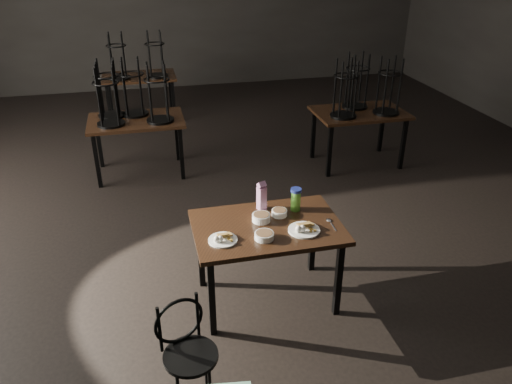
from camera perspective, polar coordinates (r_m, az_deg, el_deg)
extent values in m
plane|color=black|center=(5.35, -1.37, -4.74)|extent=(12.00, 12.00, 0.00)
cube|color=black|center=(10.56, -8.75, 20.32)|extent=(10.00, 0.04, 3.20)
cube|color=black|center=(4.06, 1.30, -4.03)|extent=(1.20, 0.80, 0.04)
cube|color=black|center=(3.94, -5.07, -11.96)|extent=(0.05, 0.05, 0.71)
cube|color=black|center=(4.17, 9.41, -9.77)|extent=(0.05, 0.05, 0.71)
cube|color=black|center=(4.45, -6.34, -6.84)|extent=(0.05, 0.05, 0.71)
cube|color=black|center=(4.65, 6.50, -5.18)|extent=(0.05, 0.05, 0.71)
cylinder|color=white|center=(3.86, -3.81, -5.49)|extent=(0.23, 0.23, 0.01)
cube|color=#A6813B|center=(3.86, -3.85, -4.60)|extent=(0.08, 0.08, 0.04)
cube|color=#A6813B|center=(3.87, -3.46, -4.56)|extent=(0.09, 0.09, 0.03)
ellipsoid|color=white|center=(3.81, -4.55, -5.41)|extent=(0.04, 0.04, 0.05)
ellipsoid|color=white|center=(3.81, -4.08, -5.35)|extent=(0.04, 0.04, 0.05)
cylinder|color=white|center=(3.99, 5.51, -4.34)|extent=(0.25, 0.25, 0.02)
cube|color=#A6813B|center=(3.99, 5.43, -3.38)|extent=(0.09, 0.09, 0.04)
cube|color=#A6813B|center=(4.00, 5.85, -3.33)|extent=(0.11, 0.11, 0.03)
ellipsoid|color=white|center=(3.92, 4.85, -4.25)|extent=(0.05, 0.05, 0.06)
ellipsoid|color=white|center=(3.93, 5.34, -4.18)|extent=(0.05, 0.05, 0.06)
cylinder|color=white|center=(4.09, 0.61, -2.95)|extent=(0.15, 0.15, 0.06)
cylinder|color=brown|center=(4.08, 0.61, -2.69)|extent=(0.13, 0.13, 0.01)
cylinder|color=white|center=(4.17, 2.69, -2.39)|extent=(0.13, 0.13, 0.05)
cylinder|color=brown|center=(4.17, 2.70, -2.17)|extent=(0.11, 0.11, 0.01)
cylinder|color=white|center=(3.86, 0.94, -5.03)|extent=(0.15, 0.15, 0.05)
cylinder|color=brown|center=(3.85, 0.95, -4.80)|extent=(0.13, 0.13, 0.01)
cube|color=#7E175D|center=(4.23, 0.64, -0.73)|extent=(0.08, 0.08, 0.21)
cube|color=#7E175D|center=(4.17, 0.65, 0.79)|extent=(0.08, 0.08, 0.07)
cylinder|color=#6BD33E|center=(4.24, 4.56, -1.02)|extent=(0.09, 0.09, 0.18)
cylinder|color=navy|center=(4.19, 4.61, 0.20)|extent=(0.10, 0.10, 0.03)
ellipsoid|color=silver|center=(4.15, 8.31, -3.19)|extent=(0.04, 0.06, 0.01)
cube|color=silver|center=(4.07, 8.83, -3.95)|extent=(0.01, 0.13, 0.00)
cylinder|color=black|center=(3.44, -7.47, -18.10)|extent=(0.36, 0.36, 0.03)
torus|color=black|center=(3.42, -8.81, -14.35)|extent=(0.34, 0.14, 0.35)
cylinder|color=black|center=(3.66, -5.78, -19.01)|extent=(0.02, 0.02, 0.41)
cylinder|color=black|center=(3.65, -9.16, -19.41)|extent=(0.02, 0.02, 0.41)
cube|color=black|center=(6.61, -13.55, 7.93)|extent=(1.20, 0.80, 0.04)
cube|color=black|center=(6.47, -17.72, 3.37)|extent=(0.05, 0.05, 0.71)
cube|color=black|center=(6.45, -8.52, 4.36)|extent=(0.05, 0.05, 0.71)
cube|color=black|center=(7.06, -17.49, 5.42)|extent=(0.05, 0.05, 0.71)
cube|color=black|center=(7.05, -9.04, 6.33)|extent=(0.05, 0.05, 0.71)
cylinder|color=black|center=(6.46, -16.22, 7.50)|extent=(0.34, 0.34, 0.03)
torus|color=black|center=(6.32, -16.82, 11.76)|extent=(0.32, 0.32, 0.02)
cylinder|color=black|center=(6.45, -15.74, 10.94)|extent=(0.03, 0.03, 0.70)
cylinder|color=black|center=(6.46, -17.51, 10.73)|extent=(0.03, 0.03, 0.70)
cylinder|color=black|center=(6.27, -17.59, 10.23)|extent=(0.03, 0.03, 0.70)
cylinder|color=black|center=(6.26, -15.76, 10.45)|extent=(0.03, 0.03, 0.70)
cylinder|color=black|center=(6.46, -10.88, 8.08)|extent=(0.34, 0.34, 0.03)
torus|color=black|center=(6.31, -11.28, 12.36)|extent=(0.32, 0.32, 0.02)
cylinder|color=black|center=(6.45, -10.33, 11.51)|extent=(0.03, 0.03, 0.70)
cylinder|color=black|center=(6.44, -12.12, 11.33)|extent=(0.03, 0.03, 0.70)
cylinder|color=black|center=(6.25, -12.04, 10.85)|extent=(0.03, 0.03, 0.70)
cylinder|color=black|center=(6.26, -10.20, 11.04)|extent=(0.03, 0.03, 0.70)
cylinder|color=black|center=(6.77, -13.61, 8.70)|extent=(0.34, 0.34, 0.03)
torus|color=black|center=(6.63, -14.09, 12.79)|extent=(0.32, 0.32, 0.02)
cylinder|color=black|center=(6.76, -13.12, 11.98)|extent=(0.03, 0.03, 0.70)
cylinder|color=black|center=(6.76, -14.82, 11.79)|extent=(0.03, 0.03, 0.70)
cylinder|color=black|center=(6.57, -14.82, 11.35)|extent=(0.03, 0.03, 0.70)
cylinder|color=black|center=(6.57, -13.07, 11.54)|extent=(0.03, 0.03, 0.70)
cylinder|color=black|center=(6.78, -16.16, 8.42)|extent=(0.34, 0.34, 0.03)
torus|color=black|center=(6.64, -16.73, 12.49)|extent=(0.32, 0.32, 0.02)
cylinder|color=black|center=(6.76, -15.70, 11.69)|extent=(0.03, 0.03, 0.70)
cylinder|color=black|center=(6.78, -17.40, 11.49)|extent=(0.03, 0.03, 0.70)
cylinder|color=black|center=(6.59, -17.46, 11.04)|extent=(0.03, 0.03, 0.70)
cylinder|color=black|center=(6.57, -15.72, 11.25)|extent=(0.03, 0.03, 0.70)
cube|color=black|center=(6.87, 11.76, 8.86)|extent=(1.20, 0.80, 0.04)
cube|color=black|center=(6.52, 8.41, 4.63)|extent=(0.05, 0.05, 0.71)
cube|color=black|center=(6.96, 16.46, 5.25)|extent=(0.05, 0.05, 0.71)
cube|color=black|center=(7.08, 6.56, 6.60)|extent=(0.05, 0.05, 0.71)
cube|color=black|center=(7.48, 14.16, 7.09)|extent=(0.05, 0.05, 0.71)
cylinder|color=black|center=(6.61, 9.92, 8.62)|extent=(0.34, 0.34, 0.03)
torus|color=black|center=(6.47, 10.28, 12.81)|extent=(0.32, 0.32, 0.02)
cylinder|color=black|center=(6.63, 10.66, 11.92)|extent=(0.03, 0.03, 0.70)
cylinder|color=black|center=(6.55, 9.03, 11.87)|extent=(0.03, 0.03, 0.70)
cylinder|color=black|center=(6.38, 9.69, 11.39)|extent=(0.03, 0.03, 0.70)
cylinder|color=black|center=(6.45, 11.35, 11.44)|extent=(0.03, 0.03, 0.70)
cylinder|color=black|center=(6.86, 14.61, 8.84)|extent=(0.34, 0.34, 0.03)
torus|color=black|center=(6.72, 15.12, 12.87)|extent=(0.32, 0.32, 0.02)
cylinder|color=black|center=(6.89, 15.35, 12.01)|extent=(0.03, 0.03, 0.70)
cylinder|color=black|center=(6.80, 13.84, 11.99)|extent=(0.03, 0.03, 0.70)
cylinder|color=black|center=(6.63, 14.59, 11.51)|extent=(0.03, 0.03, 0.70)
cylinder|color=black|center=(6.72, 16.13, 11.54)|extent=(0.03, 0.03, 0.70)
cylinder|color=black|center=(7.01, 11.19, 9.60)|extent=(0.34, 0.34, 0.03)
torus|color=black|center=(6.88, 11.58, 13.56)|extent=(0.32, 0.32, 0.02)
cylinder|color=black|center=(7.04, 11.90, 12.71)|extent=(0.03, 0.03, 0.70)
cylinder|color=black|center=(6.96, 10.38, 12.68)|extent=(0.03, 0.03, 0.70)
cylinder|color=black|center=(6.78, 11.03, 12.24)|extent=(0.03, 0.03, 0.70)
cylinder|color=black|center=(6.87, 12.58, 12.27)|extent=(0.03, 0.03, 0.70)
cube|color=black|center=(8.76, -13.24, 12.71)|extent=(1.20, 0.80, 0.04)
cube|color=black|center=(8.57, -16.43, 9.37)|extent=(0.05, 0.05, 0.71)
cube|color=black|center=(8.57, -9.41, 10.12)|extent=(0.05, 0.05, 0.71)
cube|color=black|center=(9.18, -16.33, 10.56)|extent=(0.05, 0.05, 0.71)
cube|color=black|center=(9.18, -9.75, 11.26)|extent=(0.05, 0.05, 0.71)
cylinder|color=black|center=(8.61, -15.28, 12.47)|extent=(0.34, 0.34, 0.03)
torus|color=black|center=(8.51, -15.70, 15.71)|extent=(0.32, 0.32, 0.02)
cylinder|color=black|center=(8.63, -14.90, 15.04)|extent=(0.03, 0.03, 0.70)
cylinder|color=black|center=(8.63, -16.25, 14.88)|extent=(0.03, 0.03, 0.70)
cylinder|color=black|center=(8.44, -16.28, 14.61)|extent=(0.03, 0.03, 0.70)
cylinder|color=black|center=(8.43, -14.90, 14.77)|extent=(0.03, 0.03, 0.70)
cylinder|color=black|center=(8.61, -11.21, 12.90)|extent=(0.34, 0.34, 0.03)
torus|color=black|center=(8.50, -11.52, 16.16)|extent=(0.32, 0.32, 0.02)
cylinder|color=black|center=(8.63, -10.79, 15.46)|extent=(0.03, 0.03, 0.70)
cylinder|color=black|center=(8.63, -12.15, 15.33)|extent=(0.03, 0.03, 0.70)
cylinder|color=black|center=(8.43, -12.09, 15.07)|extent=(0.03, 0.03, 0.70)
cylinder|color=black|center=(8.44, -10.70, 15.20)|extent=(0.03, 0.03, 0.70)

